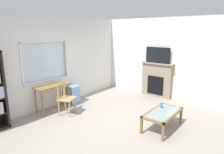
% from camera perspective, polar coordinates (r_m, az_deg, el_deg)
% --- Properties ---
extents(ground, '(6.40, 5.73, 0.02)m').
position_cam_1_polar(ground, '(4.98, 1.44, -13.76)').
color(ground, '#9E9389').
extents(wall_back_with_window, '(5.40, 0.15, 2.67)m').
position_cam_1_polar(wall_back_with_window, '(6.24, -16.01, 4.25)').
color(wall_back_with_window, silver).
rests_on(wall_back_with_window, ground).
extents(wall_right, '(0.12, 4.93, 2.67)m').
position_cam_1_polar(wall_right, '(6.91, 15.44, 5.15)').
color(wall_right, silver).
rests_on(wall_right, ground).
extents(desk_under_window, '(0.99, 0.42, 0.74)m').
position_cam_1_polar(desk_under_window, '(5.88, -16.77, -3.48)').
color(desk_under_window, olive).
rests_on(desk_under_window, ground).
extents(wooden_chair, '(0.54, 0.53, 0.90)m').
position_cam_1_polar(wooden_chair, '(5.55, -13.20, -5.89)').
color(wooden_chair, tan).
rests_on(wooden_chair, ground).
extents(plastic_drawer_unit, '(0.35, 0.40, 0.55)m').
position_cam_1_polar(plastic_drawer_unit, '(6.44, -11.45, -4.88)').
color(plastic_drawer_unit, '#72ADDB').
rests_on(plastic_drawer_unit, ground).
extents(fireplace, '(0.26, 1.15, 1.19)m').
position_cam_1_polar(fireplace, '(7.01, 12.73, -0.77)').
color(fireplace, gray).
rests_on(fireplace, ground).
extents(tv, '(0.06, 0.84, 0.52)m').
position_cam_1_polar(tv, '(6.84, 13.02, 6.15)').
color(tv, black).
rests_on(tv, fireplace).
extents(coffee_table, '(1.09, 0.56, 0.41)m').
position_cam_1_polar(coffee_table, '(4.83, 14.36, -10.33)').
color(coffee_table, '#8C9E99').
rests_on(coffee_table, ground).
extents(sippy_cup, '(0.07, 0.07, 0.09)m').
position_cam_1_polar(sippy_cup, '(5.03, 14.02, -8.07)').
color(sippy_cup, '#337FD6').
rests_on(sippy_cup, coffee_table).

